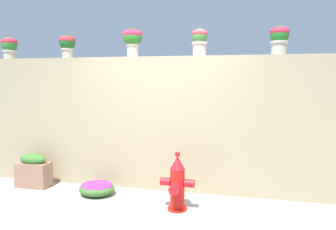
# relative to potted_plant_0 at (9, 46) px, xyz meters

# --- Properties ---
(ground_plane) EXTENTS (24.00, 24.00, 0.00)m
(ground_plane) POSITION_rel_potted_plant_0_xyz_m (2.80, -1.31, -2.33)
(ground_plane) COLOR #9A9892
(stone_wall) EXTENTS (6.27, 0.35, 2.10)m
(stone_wall) POSITION_rel_potted_plant_0_xyz_m (2.80, -0.02, -1.29)
(stone_wall) COLOR tan
(stone_wall) RESTS_ON ground
(potted_plant_0) EXTENTS (0.28, 0.28, 0.39)m
(potted_plant_0) POSITION_rel_potted_plant_0_xyz_m (0.00, 0.00, 0.00)
(potted_plant_0) COLOR beige
(potted_plant_0) RESTS_ON stone_wall
(potted_plant_1) EXTENTS (0.28, 0.28, 0.40)m
(potted_plant_1) POSITION_rel_potted_plant_0_xyz_m (1.12, 0.02, 0.01)
(potted_plant_1) COLOR beige
(potted_plant_1) RESTS_ON stone_wall
(potted_plant_2) EXTENTS (0.31, 0.31, 0.46)m
(potted_plant_2) POSITION_rel_potted_plant_0_xyz_m (2.30, -0.04, 0.06)
(potted_plant_2) COLOR beige
(potted_plant_2) RESTS_ON stone_wall
(potted_plant_3) EXTENTS (0.24, 0.24, 0.41)m
(potted_plant_3) POSITION_rel_potted_plant_0_xyz_m (3.37, -0.05, 0.01)
(potted_plant_3) COLOR beige
(potted_plant_3) RESTS_ON stone_wall
(potted_plant_4) EXTENTS (0.28, 0.28, 0.42)m
(potted_plant_4) POSITION_rel_potted_plant_0_xyz_m (4.51, -0.01, 0.01)
(potted_plant_4) COLOR beige
(potted_plant_4) RESTS_ON stone_wall
(fire_hydrant) EXTENTS (0.46, 0.38, 0.79)m
(fire_hydrant) POSITION_rel_potted_plant_0_xyz_m (3.20, -0.87, -1.98)
(fire_hydrant) COLOR red
(fire_hydrant) RESTS_ON ground
(flower_bush_left) EXTENTS (0.54, 0.49, 0.21)m
(flower_bush_left) POSITION_rel_potted_plant_0_xyz_m (1.90, -0.60, -2.22)
(flower_bush_left) COLOR #3F732C
(flower_bush_left) RESTS_ON ground
(planter_box) EXTENTS (0.53, 0.27, 0.55)m
(planter_box) POSITION_rel_potted_plant_0_xyz_m (0.73, -0.49, -2.07)
(planter_box) COLOR #A27059
(planter_box) RESTS_ON ground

